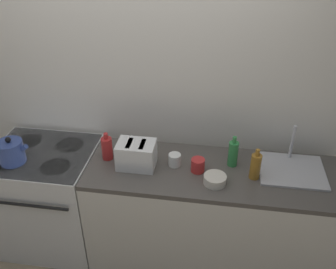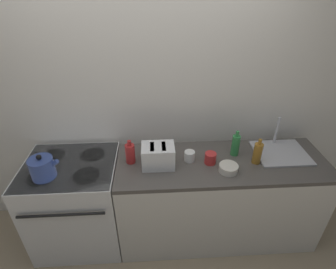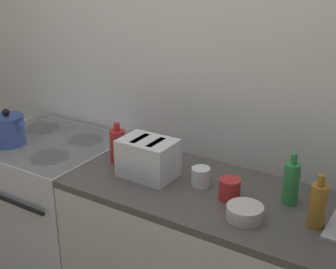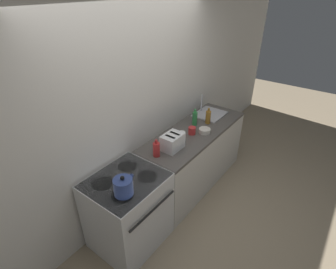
{
  "view_description": "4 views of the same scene",
  "coord_description": "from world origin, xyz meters",
  "px_view_note": "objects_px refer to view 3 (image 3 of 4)",
  "views": [
    {
      "loc": [
        0.65,
        -1.83,
        2.52
      ],
      "look_at": [
        0.31,
        0.39,
        1.12
      ],
      "focal_mm": 40.0,
      "sensor_mm": 36.0,
      "label": 1
    },
    {
      "loc": [
        0.07,
        -1.45,
        2.28
      ],
      "look_at": [
        0.18,
        0.36,
        1.15
      ],
      "focal_mm": 28.0,
      "sensor_mm": 36.0,
      "label": 2
    },
    {
      "loc": [
        1.29,
        -1.41,
        1.94
      ],
      "look_at": [
        0.16,
        0.37,
        1.1
      ],
      "focal_mm": 50.0,
      "sensor_mm": 36.0,
      "label": 3
    },
    {
      "loc": [
        -2.06,
        -1.25,
        2.64
      ],
      "look_at": [
        0.14,
        0.4,
        1.03
      ],
      "focal_mm": 28.0,
      "sensor_mm": 36.0,
      "label": 4
    }
  ],
  "objects_px": {
    "toaster": "(148,158)",
    "bowl": "(245,212)",
    "stove": "(52,206)",
    "cup_red": "(230,189)",
    "kettle": "(8,130)",
    "bottle_amber": "(318,205)",
    "bottle_green": "(291,183)",
    "cup_white": "(201,177)",
    "bottle_red": "(118,145)"
  },
  "relations": [
    {
      "from": "bowl",
      "to": "bottle_green",
      "type": "bearing_deg",
      "value": 63.45
    },
    {
      "from": "bottle_amber",
      "to": "bowl",
      "type": "bearing_deg",
      "value": -158.95
    },
    {
      "from": "stove",
      "to": "kettle",
      "type": "bearing_deg",
      "value": -137.77
    },
    {
      "from": "cup_white",
      "to": "stove",
      "type": "bearing_deg",
      "value": -179.68
    },
    {
      "from": "bottle_red",
      "to": "cup_white",
      "type": "relative_size",
      "value": 2.38
    },
    {
      "from": "bottle_amber",
      "to": "bowl",
      "type": "relative_size",
      "value": 1.5
    },
    {
      "from": "bottle_amber",
      "to": "cup_white",
      "type": "distance_m",
      "value": 0.57
    },
    {
      "from": "toaster",
      "to": "bottle_amber",
      "type": "xyz_separation_m",
      "value": [
        0.83,
        -0.01,
        0.0
      ]
    },
    {
      "from": "kettle",
      "to": "bowl",
      "type": "distance_m",
      "value": 1.48
    },
    {
      "from": "bottle_amber",
      "to": "kettle",
      "type": "bearing_deg",
      "value": -177.43
    },
    {
      "from": "kettle",
      "to": "bottle_red",
      "type": "distance_m",
      "value": 0.69
    },
    {
      "from": "kettle",
      "to": "bottle_amber",
      "type": "bearing_deg",
      "value": 2.57
    },
    {
      "from": "toaster",
      "to": "bowl",
      "type": "bearing_deg",
      "value": -11.6
    },
    {
      "from": "kettle",
      "to": "bottle_green",
      "type": "height_order",
      "value": "bottle_green"
    },
    {
      "from": "kettle",
      "to": "cup_red",
      "type": "height_order",
      "value": "kettle"
    },
    {
      "from": "stove",
      "to": "bottle_red",
      "type": "bearing_deg",
      "value": 1.65
    },
    {
      "from": "kettle",
      "to": "toaster",
      "type": "distance_m",
      "value": 0.91
    },
    {
      "from": "toaster",
      "to": "bottle_amber",
      "type": "bearing_deg",
      "value": -0.97
    },
    {
      "from": "kettle",
      "to": "bowl",
      "type": "relative_size",
      "value": 1.5
    },
    {
      "from": "toaster",
      "to": "bottle_amber",
      "type": "distance_m",
      "value": 0.83
    },
    {
      "from": "stove",
      "to": "bowl",
      "type": "bearing_deg",
      "value": -6.8
    },
    {
      "from": "kettle",
      "to": "cup_white",
      "type": "height_order",
      "value": "kettle"
    },
    {
      "from": "bottle_red",
      "to": "bowl",
      "type": "height_order",
      "value": "bottle_red"
    },
    {
      "from": "stove",
      "to": "cup_red",
      "type": "relative_size",
      "value": 9.04
    },
    {
      "from": "cup_white",
      "to": "cup_red",
      "type": "relative_size",
      "value": 0.92
    },
    {
      "from": "kettle",
      "to": "cup_red",
      "type": "distance_m",
      "value": 1.35
    },
    {
      "from": "bowl",
      "to": "bottle_red",
      "type": "bearing_deg",
      "value": 167.81
    },
    {
      "from": "bottle_amber",
      "to": "cup_white",
      "type": "relative_size",
      "value": 2.56
    },
    {
      "from": "toaster",
      "to": "bottle_green",
      "type": "xyz_separation_m",
      "value": [
        0.68,
        0.11,
        0.0
      ]
    },
    {
      "from": "bottle_amber",
      "to": "cup_white",
      "type": "height_order",
      "value": "bottle_amber"
    },
    {
      "from": "bottle_amber",
      "to": "cup_red",
      "type": "bearing_deg",
      "value": 177.63
    },
    {
      "from": "stove",
      "to": "bottle_green",
      "type": "xyz_separation_m",
      "value": [
        1.44,
        0.07,
        0.53
      ]
    },
    {
      "from": "bottle_green",
      "to": "cup_white",
      "type": "distance_m",
      "value": 0.42
    },
    {
      "from": "stove",
      "to": "cup_red",
      "type": "distance_m",
      "value": 1.3
    },
    {
      "from": "cup_red",
      "to": "bottle_green",
      "type": "bearing_deg",
      "value": 24.56
    },
    {
      "from": "stove",
      "to": "bottle_red",
      "type": "relative_size",
      "value": 4.13
    },
    {
      "from": "toaster",
      "to": "cup_white",
      "type": "xyz_separation_m",
      "value": [
        0.27,
        0.05,
        -0.05
      ]
    },
    {
      "from": "stove",
      "to": "bottle_amber",
      "type": "distance_m",
      "value": 1.68
    },
    {
      "from": "stove",
      "to": "toaster",
      "type": "distance_m",
      "value": 0.93
    },
    {
      "from": "cup_red",
      "to": "bottle_red",
      "type": "bearing_deg",
      "value": 175.38
    },
    {
      "from": "bowl",
      "to": "cup_white",
      "type": "bearing_deg",
      "value": 151.19
    },
    {
      "from": "bottle_red",
      "to": "cup_white",
      "type": "height_order",
      "value": "bottle_red"
    },
    {
      "from": "bottle_red",
      "to": "cup_red",
      "type": "height_order",
      "value": "bottle_red"
    },
    {
      "from": "toaster",
      "to": "bottle_green",
      "type": "distance_m",
      "value": 0.69
    },
    {
      "from": "toaster",
      "to": "bottle_green",
      "type": "height_order",
      "value": "bottle_green"
    },
    {
      "from": "stove",
      "to": "kettle",
      "type": "relative_size",
      "value": 3.82
    },
    {
      "from": "cup_white",
      "to": "cup_red",
      "type": "bearing_deg",
      "value": -14.78
    },
    {
      "from": "bottle_amber",
      "to": "cup_white",
      "type": "xyz_separation_m",
      "value": [
        -0.56,
        0.06,
        -0.05
      ]
    },
    {
      "from": "stove",
      "to": "kettle",
      "type": "height_order",
      "value": "kettle"
    },
    {
      "from": "kettle",
      "to": "bottle_amber",
      "type": "relative_size",
      "value": 1.0
    }
  ]
}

